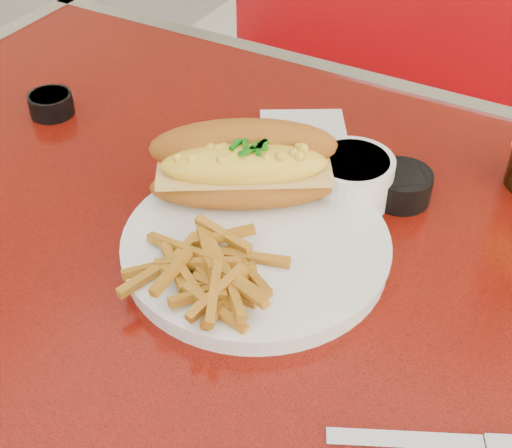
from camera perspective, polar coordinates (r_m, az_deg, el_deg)
The scene contains 11 objects.
diner_table at distance 0.84m, azimuth 0.19°, elevation -10.67°, with size 1.23×0.83×0.77m.
booth_bench_far at distance 1.62m, azimuth 14.30°, elevation 1.84°, with size 1.20×0.51×0.90m.
dinner_plate at distance 0.72m, azimuth -0.00°, elevation -1.79°, with size 0.35×0.35×0.02m.
mac_hoagie at distance 0.75m, azimuth -0.96°, elevation 4.71°, with size 0.22×0.19×0.09m.
fries_pile at distance 0.66m, azimuth -3.52°, elevation -3.29°, with size 0.11×0.10×0.03m, color #C68421, non-canonical shape.
fork at distance 0.73m, azimuth 5.58°, elevation -0.46°, with size 0.05×0.15×0.00m.
gravy_ramekin at distance 0.79m, azimuth 7.63°, elevation 3.74°, with size 0.10×0.10×0.05m.
sauce_cup_left at distance 0.97m, azimuth -16.09°, elevation 9.28°, with size 0.07×0.07×0.03m.
sauce_cup_right at distance 0.80m, azimuth 11.54°, elevation 3.11°, with size 0.08×0.08×0.03m.
knife at distance 0.60m, azimuth 16.97°, elevation -16.40°, with size 0.18×0.10×0.01m.
paper_napkin at distance 0.90m, azimuth 3.83°, elevation 7.30°, with size 0.11×0.11×0.00m, color silver.
Camera 1 is at (0.26, -0.46, 1.26)m, focal length 50.00 mm.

